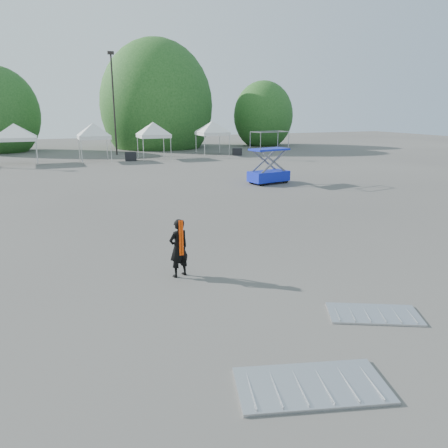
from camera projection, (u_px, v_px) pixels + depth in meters
name	position (u px, v px, depth m)	size (l,w,h in m)	color
ground	(179.00, 252.00, 14.24)	(120.00, 120.00, 0.00)	#474442
light_pole_east	(113.00, 98.00, 42.55)	(0.60, 0.25, 9.80)	black
tree_mid_e	(157.00, 106.00, 51.18)	(5.12, 5.12, 7.79)	#382314
tree_far_e	(263.00, 116.00, 54.46)	(3.84, 3.84, 5.84)	#382314
tent_d	(14.00, 127.00, 36.07)	(4.66, 4.66, 3.88)	silver
tent_e	(93.00, 126.00, 37.95)	(3.76, 3.76, 3.88)	silver
tent_f	(153.00, 125.00, 39.82)	(3.84, 3.84, 3.88)	silver
tent_g	(212.00, 124.00, 43.58)	(3.98, 3.98, 3.88)	silver
man	(179.00, 248.00, 11.98)	(0.69, 0.57, 1.64)	black
scissor_lift	(269.00, 158.00, 26.80)	(2.65, 1.67, 3.19)	#0E23B8
barrier_left	(311.00, 385.00, 7.32)	(2.76, 1.89, 0.08)	#ABAEB3
barrier_mid	(374.00, 314.00, 9.88)	(2.25, 1.80, 0.06)	#ABAEB3
crate_mid	(131.00, 156.00, 38.96)	(0.99, 0.77, 0.77)	black
crate_east	(237.00, 152.00, 43.52)	(0.89, 0.69, 0.69)	black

